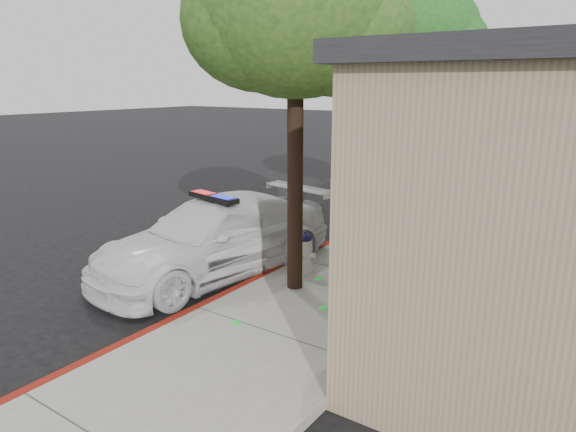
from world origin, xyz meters
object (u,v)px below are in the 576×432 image
at_px(fire_hydrant, 304,252).
at_px(street_tree_mid, 414,41).
at_px(street_tree_far, 464,84).
at_px(police_car, 215,237).
at_px(street_tree_near, 296,16).

relative_size(fire_hydrant, street_tree_mid, 0.13).
height_order(fire_hydrant, street_tree_far, street_tree_far).
bearing_deg(fire_hydrant, police_car, -156.90).
distance_m(fire_hydrant, street_tree_near, 4.39).
bearing_deg(street_tree_near, fire_hydrant, 111.39).
height_order(fire_hydrant, street_tree_near, street_tree_near).
relative_size(street_tree_near, street_tree_far, 1.31).
bearing_deg(fire_hydrant, street_tree_far, 86.62).
distance_m(fire_hydrant, street_tree_mid, 6.28).
height_order(fire_hydrant, street_tree_mid, street_tree_mid).
xyz_separation_m(fire_hydrant, street_tree_near, (0.31, -0.80, 4.30)).
distance_m(street_tree_near, street_tree_far, 10.32).
xyz_separation_m(police_car, street_tree_far, (1.75, 10.26, 2.99)).
distance_m(police_car, street_tree_near, 4.54).
height_order(street_tree_mid, street_tree_far, street_tree_mid).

